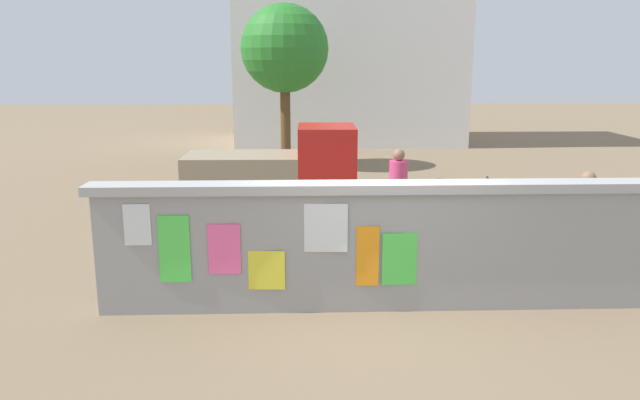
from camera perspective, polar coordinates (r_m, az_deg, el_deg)
ground at (r=15.98m, az=1.65°, el=1.27°), size 60.00×60.00×0.00m
poster_wall at (r=8.04m, az=5.16°, el=-4.14°), size 7.36×0.42×1.69m
auto_rickshaw_truck at (r=13.20m, az=-3.71°, el=2.75°), size 3.62×1.55×1.85m
motorcycle at (r=12.94m, az=12.58°, el=0.29°), size 1.88×0.66×0.87m
bicycle_near at (r=10.09m, az=12.21°, el=-3.83°), size 1.70×0.44×0.95m
person_walking at (r=11.48m, az=7.23°, el=1.58°), size 0.34×0.34×1.62m
person_bystander at (r=9.96m, az=23.32°, el=-1.13°), size 0.48×0.48×1.62m
tree_roadside at (r=18.73m, az=-3.29°, el=13.75°), size 2.60×2.60×4.84m
building_background at (r=24.88m, az=2.63°, el=16.06°), size 8.92×5.03×9.15m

